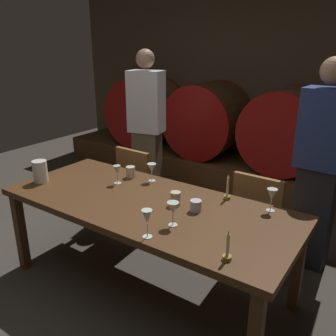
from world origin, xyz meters
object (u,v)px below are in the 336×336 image
at_px(wine_glass_left, 152,168).
at_px(wine_barrel_far_left, 146,111).
at_px(cup_left, 131,172).
at_px(cup_center, 175,198).
at_px(candle_right, 227,252).
at_px(dining_table, 147,210).
at_px(wine_glass_far_left, 117,171).
at_px(cup_right, 196,206).
at_px(wine_glass_center, 147,218).
at_px(wine_glass_right, 173,209).
at_px(candle_left, 227,192).
at_px(wine_barrel_center_right, 287,130).
at_px(chair_right, 260,218).
at_px(wine_glass_far_right, 272,195).
at_px(pitcher, 40,172).
at_px(wine_barrel_center_left, 208,120).
at_px(guest_left, 147,128).
at_px(guest_right, 320,167).
at_px(chair_left, 140,185).

bearing_deg(wine_glass_left, wine_barrel_far_left, 129.02).
distance_m(cup_left, cup_center, 0.67).
xyz_separation_m(candle_right, wine_glass_left, (-1.02, 0.69, 0.06)).
distance_m(wine_barrel_far_left, dining_table, 3.04).
xyz_separation_m(wine_glass_far_left, cup_right, (0.79, -0.07, -0.07)).
height_order(wine_barrel_far_left, wine_glass_center, wine_barrel_far_left).
xyz_separation_m(candle_right, wine_glass_right, (-0.45, 0.15, 0.07)).
bearing_deg(candle_left, candle_right, -64.43).
xyz_separation_m(wine_barrel_far_left, dining_table, (1.87, -2.39, -0.17)).
distance_m(wine_barrel_center_right, wine_glass_right, 2.58).
bearing_deg(wine_glass_far_left, cup_center, -6.53).
relative_size(wine_barrel_far_left, wine_glass_left, 6.48).
xyz_separation_m(chair_right, candle_right, (0.19, -1.05, 0.30)).
xyz_separation_m(candle_left, cup_left, (-0.88, -0.06, -0.01)).
relative_size(wine_barrel_center_right, wine_glass_center, 5.55).
bearing_deg(wine_glass_far_left, wine_glass_far_right, 10.40).
height_order(wine_glass_left, cup_right, wine_glass_left).
bearing_deg(cup_center, wine_glass_far_right, 26.30).
xyz_separation_m(pitcher, wine_glass_right, (1.32, 0.01, 0.02)).
relative_size(chair_right, candle_right, 4.89).
height_order(wine_barrel_center_left, wine_glass_far_right, wine_barrel_center_left).
height_order(wine_glass_left, wine_glass_far_right, wine_glass_far_right).
height_order(wine_barrel_center_right, pitcher, wine_barrel_center_right).
height_order(wine_barrel_far_left, wine_glass_far_left, wine_barrel_far_left).
bearing_deg(wine_barrel_center_left, cup_right, -63.24).
bearing_deg(wine_glass_far_right, guest_left, 153.05).
bearing_deg(guest_left, chair_right, 147.80).
relative_size(guest_right, candle_left, 8.78).
xyz_separation_m(dining_table, candle_left, (0.47, 0.38, 0.12)).
bearing_deg(wine_glass_left, candle_right, -33.93).
bearing_deg(cup_left, wine_glass_far_left, -89.33).
relative_size(dining_table, pitcher, 12.01).
bearing_deg(wine_glass_far_left, chair_right, 28.35).
bearing_deg(wine_glass_center, cup_center, 102.88).
bearing_deg(guest_right, cup_left, 31.51).
distance_m(guest_right, cup_left, 1.56).
height_order(wine_glass_left, cup_center, wine_glass_left).
relative_size(candle_left, wine_glass_far_right, 1.22).
distance_m(chair_left, cup_right, 1.22).
bearing_deg(wine_glass_far_left, guest_left, 116.68).
bearing_deg(wine_glass_center, dining_table, 128.57).
relative_size(wine_barrel_center_right, guest_right, 0.57).
bearing_deg(wine_glass_far_left, chair_left, 110.94).
relative_size(dining_table, cup_right, 27.75).
distance_m(chair_right, wine_glass_far_right, 0.53).
xyz_separation_m(dining_table, wine_glass_far_left, (-0.41, 0.15, 0.18)).
relative_size(wine_barrel_center_right, guest_left, 0.56).
xyz_separation_m(wine_barrel_center_left, cup_center, (1.00, -2.32, -0.05)).
bearing_deg(chair_right, cup_right, 70.27).
bearing_deg(wine_glass_center, wine_glass_left, 125.30).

